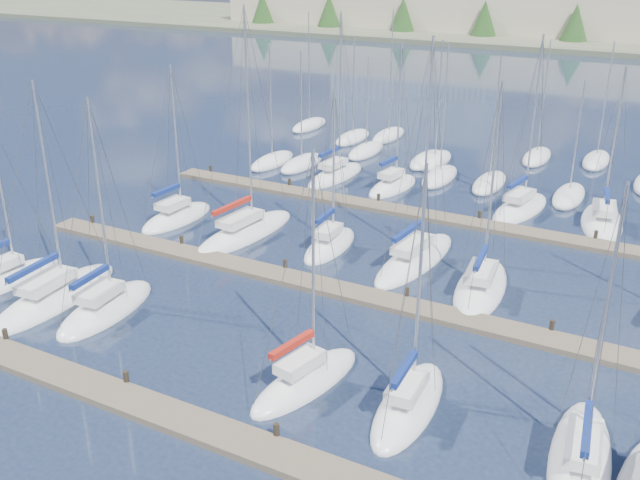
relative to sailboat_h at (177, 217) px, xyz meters
The scene contains 21 objects.
ground 42.17m from the sailboat_h, 68.28° to the left, with size 400.00×400.00×0.00m, color #242F48.
dock_near 24.44m from the sailboat_h, 50.31° to the right, with size 44.00×1.93×1.10m.
dock_mid 16.33m from the sailboat_h, 17.12° to the right, with size 44.00×1.93×1.10m.
dock_far 18.11m from the sailboat_h, 30.49° to the left, with size 44.00×1.93×1.10m.
sailboat_h is the anchor object (origin of this frame).
sailboat_f 33.58m from the sailboat_h, 23.86° to the right, with size 3.24×8.59×12.10m.
sailboat_n 15.61m from the sailboat_h, 69.19° to the left, with size 2.99×8.16×14.45m.
sailboat_a 13.24m from the sailboat_h, 99.41° to the right, with size 2.58×7.29×10.60m.
sailboat_k 18.11m from the sailboat_h, ahead, with size 3.41×9.92×14.60m.
sailboat_d 23.24m from the sailboat_h, 36.60° to the right, with size 3.50×7.28×11.73m.
sailboat_c 14.12m from the sailboat_h, 66.77° to the right, with size 3.46×7.59×12.44m.
sailboat_o 17.98m from the sailboat_h, 52.04° to the left, with size 3.13×6.77×12.53m.
sailboat_p 25.69m from the sailboat_h, 32.69° to the left, with size 3.91×8.35×13.63m.
sailboat_i 6.04m from the sailboat_h, ahead, with size 3.65×10.13×15.92m.
sailboat_l 22.92m from the sailboat_h, ahead, with size 3.69×8.67×12.76m.
sailboat_e 26.99m from the sailboat_h, 29.53° to the right, with size 2.73×7.29×11.67m.
sailboat_b 13.43m from the sailboat_h, 81.50° to the right, with size 3.84×9.77×13.00m.
sailboat_q 30.81m from the sailboat_h, 26.79° to the left, with size 4.12×8.47×11.83m.
sailboat_j 12.29m from the sailboat_h, ahead, with size 2.61×6.56×11.21m.
distant_boats 25.56m from the sailboat_h, 63.85° to the left, with size 36.93×20.75×13.30m.
shoreline 129.17m from the sailboat_h, 88.97° to the left, with size 400.00×60.00×38.00m.
Camera 1 is at (16.76, -16.99, 18.72)m, focal length 40.00 mm.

